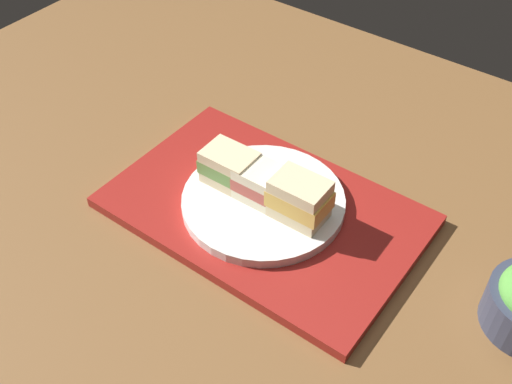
{
  "coord_description": "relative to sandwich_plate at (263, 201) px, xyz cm",
  "views": [
    {
      "loc": [
        -35.64,
        50.0,
        61.59
      ],
      "look_at": [
        -0.73,
        3.0,
        5.0
      ],
      "focal_mm": 43.59,
      "sensor_mm": 36.0,
      "label": 1
    }
  ],
  "objects": [
    {
      "name": "serving_tray",
      "position": [
        -0.31,
        0.19,
        -1.49
      ],
      "size": [
        41.35,
        26.52,
        1.55
      ],
      "primitive_type": "cube",
      "color": "maroon",
      "rests_on": "ground_plane"
    },
    {
      "name": "sandwich_far",
      "position": [
        5.62,
        0.08,
        3.26
      ],
      "size": [
        7.54,
        5.2,
        5.09
      ],
      "color": "beige",
      "rests_on": "sandwich_plate"
    },
    {
      "name": "sandwich_middle",
      "position": [
        0.0,
        0.0,
        3.14
      ],
      "size": [
        7.39,
        5.18,
        4.85
      ],
      "color": "#EFE5C1",
      "rests_on": "sandwich_plate"
    },
    {
      "name": "sandwich_near",
      "position": [
        -5.62,
        -0.08,
        3.69
      ],
      "size": [
        7.65,
        5.22,
        5.96
      ],
      "color": "beige",
      "rests_on": "sandwich_plate"
    },
    {
      "name": "ground_plane",
      "position": [
        0.94,
        -1.6,
        -3.77
      ],
      "size": [
        140.0,
        100.0,
        3.0
      ],
      "primitive_type": "cube",
      "color": "brown"
    },
    {
      "name": "sandwich_plate",
      "position": [
        0.0,
        0.0,
        0.0
      ],
      "size": [
        22.15,
        22.15,
        1.43
      ],
      "primitive_type": "cylinder",
      "color": "silver",
      "rests_on": "serving_tray"
    }
  ]
}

